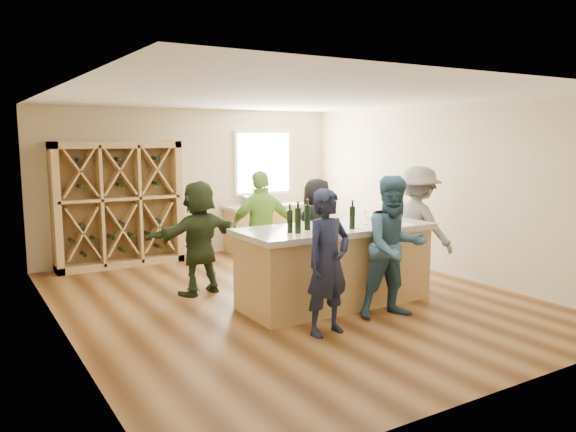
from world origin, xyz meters
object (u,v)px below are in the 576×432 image
tasting_counter_base (335,268)px  person_near_left (328,262)px  wine_bottle_b (298,221)px  person_server (418,226)px  wine_bottle_d (321,221)px  person_near_right (395,247)px  wine_rack (119,204)px  wine_bottle_a (290,221)px  wine_bottle_e (326,218)px  wine_bottle_f (352,217)px  wine_bottle_c (307,217)px  person_far_right (317,228)px  person_far_left (199,238)px  sink (257,201)px  person_far_mid (262,230)px

tasting_counter_base → person_near_left: person_near_left is taller
wine_bottle_b → person_server: size_ratio=0.17×
wine_bottle_d → person_near_right: (0.70, -0.61, -0.31)m
wine_rack → wine_bottle_a: wine_rack is taller
wine_bottle_e → person_near_left: size_ratio=0.17×
wine_bottle_d → wine_bottle_f: 0.46m
wine_bottle_a → wine_bottle_c: size_ratio=0.89×
wine_rack → wine_bottle_c: bearing=-70.1°
person_near_right → wine_bottle_f: 0.69m
person_far_right → person_far_left: (-2.03, 0.04, 0.03)m
tasting_counter_base → wine_bottle_b: size_ratio=8.22×
wine_bottle_b → wine_bottle_d: (0.33, -0.04, -0.02)m
tasting_counter_base → person_near_right: 0.99m
wine_bottle_c → person_near_left: 0.98m
wine_bottle_c → person_near_right: size_ratio=0.18×
person_near_right → tasting_counter_base: bearing=122.0°
sink → person_far_left: 3.18m
person_near_right → wine_bottle_e: bearing=140.0°
person_far_mid → person_near_right: bearing=118.2°
tasting_counter_base → wine_bottle_a: size_ratio=8.97×
wine_bottle_c → person_server: person_server is taller
person_near_left → wine_bottle_f: person_near_left is taller
wine_bottle_a → person_far_mid: size_ratio=0.16×
person_near_left → wine_bottle_d: bearing=53.8°
tasting_counter_base → person_near_left: (-0.78, -0.92, 0.35)m
wine_bottle_c → person_server: 2.20m
tasting_counter_base → wine_bottle_a: wine_bottle_a is taller
person_far_right → person_far_left: bearing=-23.0°
person_far_mid → wine_bottle_b: bearing=87.7°
sink → person_far_right: person_far_right is taller
tasting_counter_base → wine_bottle_d: wine_bottle_d is taller
wine_bottle_b → person_far_left: (-0.65, 1.64, -0.41)m
sink → wine_bottle_d: size_ratio=2.03×
wine_rack → wine_bottle_c: (1.40, -3.87, 0.14)m
wine_bottle_e → person_near_right: (0.54, -0.72, -0.33)m
wine_bottle_c → wine_bottle_e: (0.25, -0.07, -0.02)m
sink → wine_bottle_c: wine_bottle_c is taller
wine_rack → wine_bottle_f: 4.55m
wine_bottle_b → wine_bottle_c: 0.28m
wine_bottle_a → person_near_left: size_ratio=0.17×
wine_bottle_e → person_far_right: 1.81m
wine_bottle_a → person_server: person_server is taller
wine_bottle_c → wine_bottle_d: (0.09, -0.18, -0.03)m
wine_bottle_b → person_server: person_server is taller
wine_bottle_b → person_far_right: size_ratio=0.20×
person_near_right → person_far_left: size_ratio=1.09×
wine_bottle_c → person_far_left: bearing=120.7°
person_far_mid → person_far_left: size_ratio=1.07×
wine_rack → person_near_left: 4.87m
wine_bottle_e → person_near_left: 1.02m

